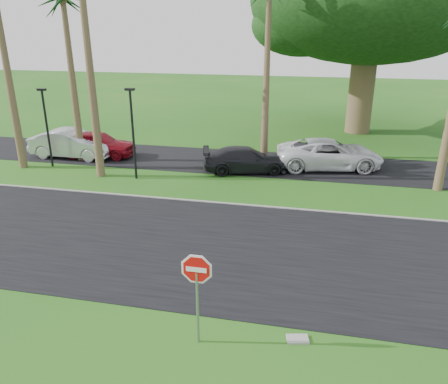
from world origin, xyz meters
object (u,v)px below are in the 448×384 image
car_red (97,144)px  car_dark (246,160)px  car_minivan (330,154)px  car_silver (72,144)px  stop_sign_near (197,281)px

car_red → car_dark: car_red is taller
car_red → car_minivan: car_minivan is taller
car_silver → car_red: size_ratio=1.10×
car_red → car_minivan: size_ratio=0.80×
stop_sign_near → car_minivan: stop_sign_near is taller
car_silver → car_minivan: (15.08, 1.08, -0.03)m
stop_sign_near → car_silver: bearing=129.3°
car_silver → car_red: 1.44m
car_dark → car_red: bearing=68.9°
car_minivan → car_silver: bearing=83.3°
car_silver → car_dark: size_ratio=1.09×
stop_sign_near → car_red: (-10.37, 14.81, -0.99)m
car_dark → car_minivan: car_minivan is taller
car_red → car_dark: 9.33m
stop_sign_near → car_minivan: size_ratio=0.45×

